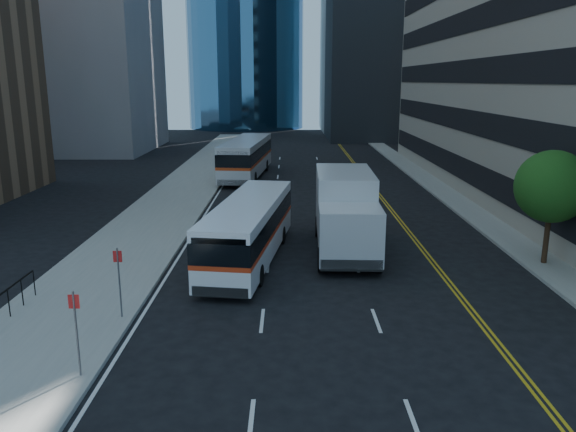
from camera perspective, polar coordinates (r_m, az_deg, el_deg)
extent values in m
plane|color=black|center=(18.33, 8.35, -13.03)|extent=(160.00, 160.00, 0.00)
cube|color=gray|center=(42.73, -10.66, 2.45)|extent=(5.00, 90.00, 0.15)
cube|color=gray|center=(43.56, 15.46, 2.40)|extent=(2.00, 90.00, 0.15)
cylinder|color=#332114|center=(27.71, 24.75, -2.15)|extent=(0.24, 0.24, 2.20)
sphere|color=#1C4213|center=(27.21, 25.25, 2.73)|extent=(3.20, 3.20, 3.20)
cube|color=white|center=(26.12, -3.92, -2.78)|extent=(3.85, 11.13, 1.00)
cube|color=red|center=(25.96, -3.94, -1.53)|extent=(3.87, 11.15, 0.20)
cube|color=black|center=(25.84, -3.95, -0.46)|extent=(3.87, 11.15, 0.82)
cube|color=white|center=(25.68, -3.98, 1.01)|extent=(3.85, 11.13, 0.45)
cylinder|color=black|center=(23.46, -8.10, -5.75)|extent=(0.40, 0.94, 0.91)
cylinder|color=black|center=(22.98, -2.97, -6.04)|extent=(0.40, 0.94, 0.91)
cylinder|color=black|center=(29.17, -4.78, -1.79)|extent=(0.40, 0.94, 0.91)
cylinder|color=black|center=(28.79, -0.65, -1.95)|extent=(0.40, 0.94, 0.91)
cube|color=silver|center=(49.05, -4.23, 5.09)|extent=(3.88, 12.69, 1.14)
cube|color=#D94114|center=(48.95, -4.24, 5.87)|extent=(3.90, 12.71, 0.23)
cube|color=black|center=(48.88, -4.25, 6.53)|extent=(3.90, 12.71, 0.94)
cube|color=silver|center=(48.79, -4.27, 7.44)|extent=(3.88, 12.69, 0.52)
cylinder|color=black|center=(45.71, -6.53, 3.88)|extent=(0.41, 1.07, 1.04)
cylinder|color=black|center=(45.27, -3.47, 3.85)|extent=(0.41, 1.07, 1.04)
cylinder|color=black|center=(52.57, -4.95, 5.19)|extent=(0.41, 1.07, 1.04)
cylinder|color=black|center=(52.18, -2.27, 5.16)|extent=(0.41, 1.07, 1.04)
cube|color=silver|center=(24.62, 6.32, -1.86)|extent=(2.79, 2.57, 2.38)
cube|color=black|center=(23.47, 6.55, -1.50)|extent=(2.52, 0.13, 1.25)
cube|color=silver|center=(28.30, 5.73, 1.61)|extent=(2.88, 5.52, 2.95)
cube|color=black|center=(27.51, 5.83, -2.40)|extent=(2.34, 7.54, 0.28)
cylinder|color=black|center=(24.65, 3.41, -4.45)|extent=(0.35, 1.10, 1.09)
cylinder|color=black|center=(24.85, 9.15, -4.46)|extent=(0.35, 1.10, 1.09)
cylinder|color=black|center=(30.09, 3.11, -1.11)|extent=(0.35, 1.10, 1.09)
cylinder|color=black|center=(30.25, 7.81, -1.13)|extent=(0.35, 1.10, 1.09)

